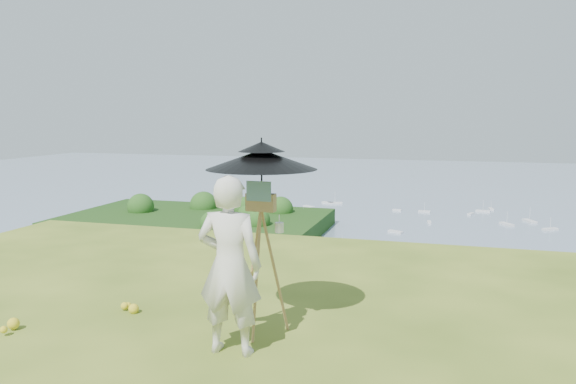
% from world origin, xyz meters
% --- Properties ---
extents(shoreline_tier, '(170.00, 28.00, 8.00)m').
position_xyz_m(shoreline_tier, '(0.00, 75.00, -36.00)').
color(shoreline_tier, '#675D52').
rests_on(shoreline_tier, bay_water).
extents(bay_water, '(700.00, 700.00, 0.00)m').
position_xyz_m(bay_water, '(0.00, 240.00, -34.00)').
color(bay_water, '#6F899F').
rests_on(bay_water, ground).
extents(peninsula, '(90.00, 60.00, 12.00)m').
position_xyz_m(peninsula, '(-75.00, 155.00, -29.00)').
color(peninsula, '#11360E').
rests_on(peninsula, bay_water).
extents(slope_trees, '(110.00, 50.00, 6.00)m').
position_xyz_m(slope_trees, '(0.00, 35.00, -15.00)').
color(slope_trees, '#1C5319').
rests_on(slope_trees, forest_slope).
extents(harbor_town, '(110.00, 22.00, 5.00)m').
position_xyz_m(harbor_town, '(0.00, 75.00, -29.50)').
color(harbor_town, silver).
rests_on(harbor_town, shoreline_tier).
extents(moored_boats, '(140.00, 140.00, 0.70)m').
position_xyz_m(moored_boats, '(-12.50, 161.00, -33.65)').
color(moored_boats, silver).
rests_on(moored_boats, bay_water).
extents(painter, '(0.68, 0.46, 1.83)m').
position_xyz_m(painter, '(-0.24, 1.38, 0.91)').
color(painter, silver).
rests_on(painter, ground).
extents(field_easel, '(0.68, 0.68, 1.71)m').
position_xyz_m(field_easel, '(-0.11, 1.98, 0.86)').
color(field_easel, '#9E7742').
rests_on(field_easel, ground).
extents(sun_umbrella, '(1.32, 1.32, 0.77)m').
position_xyz_m(sun_umbrella, '(-0.11, 2.01, 1.79)').
color(sun_umbrella, black).
rests_on(sun_umbrella, field_easel).
extents(painter_cap, '(0.20, 0.23, 0.10)m').
position_xyz_m(painter_cap, '(-0.24, 1.38, 1.78)').
color(painter_cap, '#C26A6B').
rests_on(painter_cap, painter).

